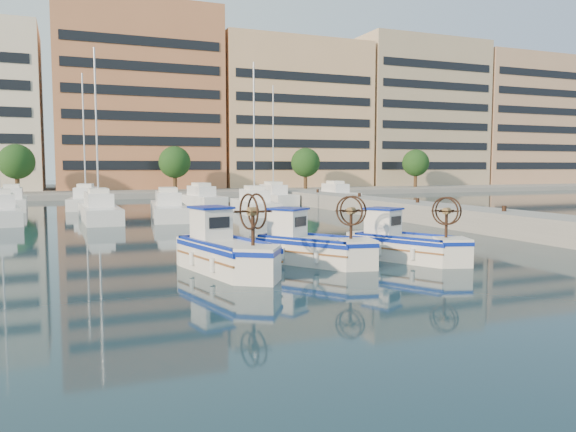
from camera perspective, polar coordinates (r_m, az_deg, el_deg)
name	(u,v)px	position (r m, az deg, el deg)	size (l,w,h in m)	color
ground	(339,268)	(20.18, 5.21, -5.25)	(300.00, 300.00, 0.00)	#193341
quay	(478,219)	(33.97, 18.77, -0.30)	(3.00, 60.00, 1.20)	gray
waterfront	(195,116)	(85.05, -9.43, 10.00)	(180.00, 40.00, 25.60)	gray
yacht_marina	(145,206)	(46.02, -14.36, 1.04)	(39.03, 21.35, 11.50)	white
fishing_boat_a	(225,250)	(19.35, -6.44, -3.41)	(2.68, 4.57, 2.77)	silver
fishing_boat_b	(309,244)	(20.91, 2.11, -2.90)	(3.59, 4.20, 2.58)	silver
fishing_boat_c	(404,242)	(22.06, 11.68, -2.63)	(3.22, 4.15, 2.51)	silver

